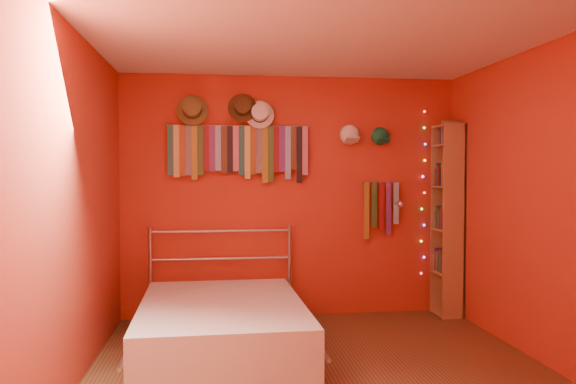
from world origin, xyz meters
name	(u,v)px	position (x,y,z in m)	size (l,w,h in m)	color
ground	(322,374)	(0.00, 0.00, 0.00)	(3.50, 3.50, 0.00)	#502C1B
back_wall	(291,196)	(0.00, 1.75, 1.25)	(3.50, 0.02, 2.50)	#A61C1A
right_wall	(544,205)	(1.75, 0.00, 1.25)	(0.02, 3.50, 2.50)	#A61C1A
left_wall	(76,208)	(-1.75, 0.00, 1.25)	(0.02, 3.50, 2.50)	#A61C1A
ceiling	(323,35)	(0.00, 0.00, 2.50)	(3.50, 3.50, 0.02)	white
tie_rack	(239,150)	(-0.55, 1.68, 1.73)	(1.45, 0.03, 0.59)	#ACACB1
small_tie_rack	(381,206)	(0.95, 1.69, 1.15)	(0.40, 0.03, 0.60)	#ACACB1
fedora_olive	(192,109)	(-1.02, 1.65, 2.13)	(0.32, 0.17, 0.31)	brown
fedora_brown	(243,107)	(-0.51, 1.65, 2.17)	(0.30, 0.16, 0.29)	#473219
fedora_white	(260,113)	(-0.34, 1.65, 2.10)	(0.30, 0.16, 0.29)	white
cap_white	(350,135)	(0.61, 1.70, 1.89)	(0.20, 0.25, 0.20)	white
cap_green	(380,136)	(0.94, 1.70, 1.88)	(0.18, 0.23, 0.18)	#176A42
fairy_lights	(423,193)	(1.42, 1.71, 1.28)	(0.06, 0.02, 1.76)	#FF3333
reading_lamp	(400,204)	(1.10, 1.54, 1.17)	(0.06, 0.26, 0.08)	#ACACB1
bookshelf	(451,219)	(1.66, 1.53, 1.02)	(0.25, 0.34, 2.00)	#A07D48
bed	(222,324)	(-0.74, 0.65, 0.22)	(1.48, 1.99, 0.95)	#ACACB1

